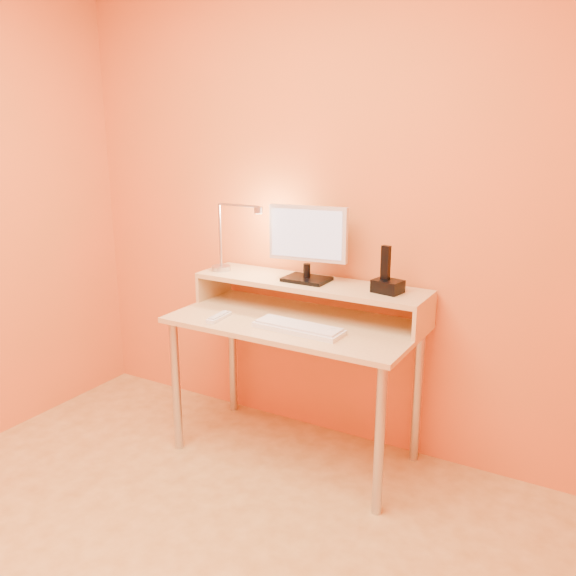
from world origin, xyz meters
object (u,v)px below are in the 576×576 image
Objects in this scene: keyboard at (298,329)px; mouse at (331,333)px; monitor_panel at (308,233)px; lamp_base at (221,268)px; remote_control at (219,317)px; phone_dock at (388,286)px.

keyboard is 0.16m from mouse.
monitor_panel is 0.55m from lamp_base.
monitor_panel is at bearing 43.26° from remote_control.
lamp_base is at bearing 179.43° from mouse.
keyboard is 4.22× the size of mouse.
lamp_base is 0.93m from phone_dock.
mouse reaches higher than keyboard.
monitor_panel is 3.97× the size of lamp_base.
monitor_panel reaches higher than mouse.
keyboard is at bearing -128.41° from phone_dock.
keyboard is at bearing -77.22° from monitor_panel.
lamp_base reaches higher than mouse.
mouse is 0.58m from remote_control.
lamp_base reaches higher than keyboard.
phone_dock is 0.46m from keyboard.
phone_dock is at bearing -9.00° from monitor_panel.
lamp_base is 0.82m from mouse.
monitor_panel reaches higher than phone_dock.
monitor_panel is 0.60m from remote_control.
phone_dock is 0.30× the size of keyboard.
keyboard is 0.42m from remote_control.
mouse is (0.16, 0.01, 0.01)m from keyboard.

